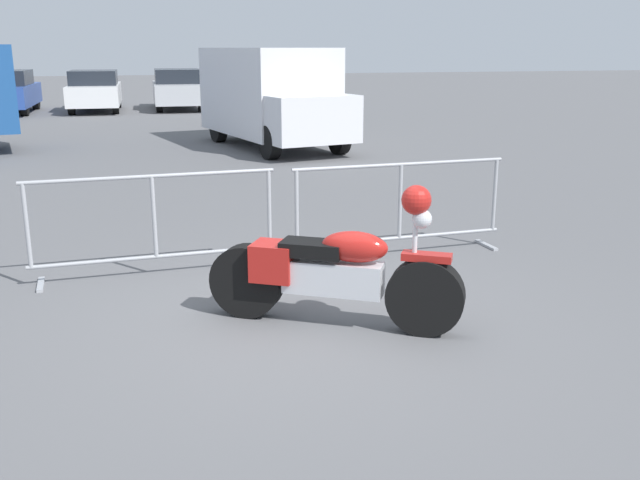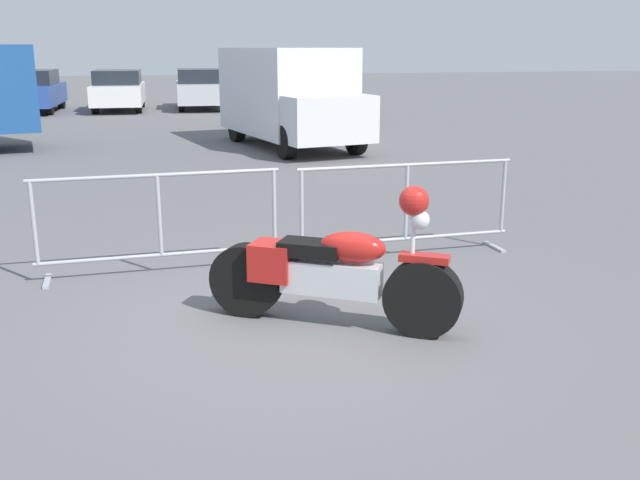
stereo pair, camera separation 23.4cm
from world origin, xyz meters
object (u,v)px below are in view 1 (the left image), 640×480
Objects in this scene: delivery_van at (271,94)px; parked_car_white at (95,91)px; parked_car_silver at (178,89)px; parked_car_blue at (6,91)px; crowd_barrier_far at (400,207)px; motorcycle at (333,271)px; crowd_barrier_near at (154,223)px.

delivery_van is 12.33m from parked_car_white.
parked_car_silver is at bearing 174.42° from delivery_van.
parked_car_blue is 1.02× the size of parked_car_white.
motorcycle is at bearing -126.64° from crowd_barrier_far.
delivery_van is 13.77m from parked_car_blue.
motorcycle is 23.10m from parked_car_silver.
parked_car_blue reaches higher than crowd_barrier_far.
parked_car_blue reaches higher than parked_car_white.
parked_car_blue is (-6.66, 21.20, 0.22)m from crowd_barrier_far.
crowd_barrier_far is at bearing 85.06° from motorcycle.
crowd_barrier_near is 21.37m from parked_car_silver.
crowd_barrier_far is at bearing -159.98° from parked_car_blue.
parked_car_white is (-3.58, 21.11, 0.20)m from crowd_barrier_far.
parked_car_blue is (-5.30, 23.03, 0.30)m from motorcycle.
parked_car_white is at bearing 95.25° from parked_car_silver.
motorcycle is at bearing -20.88° from delivery_van.
delivery_van is (1.97, 11.35, 0.76)m from motorcycle.
parked_car_silver reaches higher than crowd_barrier_far.
delivery_van is at bearing -172.00° from parked_car_silver.
crowd_barrier_near is 0.55× the size of parked_car_blue.
crowd_barrier_far is at bearing -167.79° from parked_car_white.
crowd_barrier_far is 21.41m from parked_car_white.
crowd_barrier_near is 0.56× the size of parked_car_silver.
crowd_barrier_near is at bearing -175.11° from parked_car_white.
parked_car_blue reaches higher than crowd_barrier_near.
crowd_barrier_near is at bearing 158.34° from motorcycle.
parked_car_blue is (-3.94, 21.20, 0.22)m from crowd_barrier_near.
motorcycle is at bearing -179.56° from parked_car_silver.
delivery_van reaches higher than parked_car_blue.
crowd_barrier_near and crowd_barrier_far have the same top height.
parked_car_silver reaches higher than crowd_barrier_near.
parked_car_blue is at bearing 93.06° from parked_car_silver.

